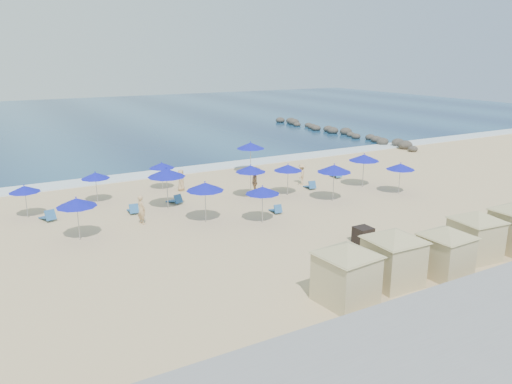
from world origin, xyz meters
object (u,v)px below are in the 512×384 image
at_px(cabana_1, 394,249).
at_px(umbrella_7, 251,169).
at_px(cabana_2, 446,245).
at_px(umbrella_1, 76,202).
at_px(umbrella_4, 162,165).
at_px(umbrella_11, 401,166).
at_px(umbrella_3, 205,187).
at_px(umbrella_10, 364,158).
at_px(umbrella_6, 262,190).
at_px(umbrella_2, 95,176).
at_px(umbrella_5, 166,173).
at_px(cabana_3, 476,228).
at_px(umbrella_0, 24,189).
at_px(umbrella_12, 288,168).
at_px(umbrella_9, 251,146).
at_px(beachgoer_3, 181,180).
at_px(beachgoer_1, 255,182).
at_px(beachgoer_2, 302,174).
at_px(umbrella_8, 334,168).
at_px(rock_jetty, 337,131).
at_px(cabana_0, 347,265).
at_px(trash_bin, 363,235).
at_px(beachgoer_0, 141,209).

distance_m(cabana_1, umbrella_7, 14.81).
distance_m(cabana_2, umbrella_1, 18.44).
xyz_separation_m(umbrella_4, umbrella_11, (14.21, -9.42, 0.16)).
xyz_separation_m(umbrella_3, umbrella_7, (4.86, 3.24, -0.12)).
height_order(cabana_2, umbrella_10, umbrella_10).
bearing_deg(umbrella_6, umbrella_7, 68.10).
bearing_deg(umbrella_2, umbrella_5, -45.53).
bearing_deg(umbrella_1, umbrella_4, 45.84).
height_order(umbrella_2, umbrella_10, umbrella_10).
height_order(cabana_1, cabana_3, cabana_1).
height_order(umbrella_0, umbrella_12, umbrella_12).
xyz_separation_m(umbrella_1, umbrella_9, (15.58, 9.06, 0.23)).
bearing_deg(umbrella_3, umbrella_12, 18.91).
bearing_deg(cabana_2, umbrella_10, 61.77).
xyz_separation_m(umbrella_3, beachgoer_3, (1.39, 7.40, -1.40)).
xyz_separation_m(cabana_1, umbrella_12, (3.87, 14.06, 0.39)).
height_order(cabana_2, umbrella_3, cabana_2).
xyz_separation_m(umbrella_0, umbrella_10, (22.64, -4.56, 0.42)).
distance_m(beachgoer_1, beachgoer_2, 4.58).
xyz_separation_m(umbrella_8, umbrella_12, (-1.82, 2.81, -0.29)).
relative_size(umbrella_7, umbrella_8, 0.91).
xyz_separation_m(rock_jetty, umbrella_3, (-28.11, -22.69, 1.82)).
xyz_separation_m(cabana_3, umbrella_7, (-4.23, 14.65, 0.53)).
height_order(umbrella_3, umbrella_6, umbrella_3).
xyz_separation_m(cabana_1, umbrella_5, (-4.60, 15.16, 0.79)).
relative_size(umbrella_1, umbrella_5, 0.88).
bearing_deg(umbrella_4, umbrella_6, -75.59).
xyz_separation_m(cabana_2, umbrella_3, (-6.24, 12.03, 0.72)).
relative_size(cabana_0, umbrella_4, 2.09).
relative_size(cabana_3, beachgoer_2, 2.67).
bearing_deg(cabana_0, umbrella_2, 105.81).
xyz_separation_m(umbrella_3, umbrella_6, (2.86, -1.72, -0.20)).
bearing_deg(umbrella_6, umbrella_3, 149.06).
height_order(cabana_0, beachgoer_2, cabana_0).
distance_m(trash_bin, cabana_3, 5.47).
bearing_deg(beachgoer_2, umbrella_5, -40.25).
xyz_separation_m(umbrella_1, umbrella_2, (2.43, 6.61, -0.23)).
height_order(trash_bin, cabana_2, cabana_2).
height_order(cabana_0, umbrella_1, cabana_0).
xyz_separation_m(umbrella_9, beachgoer_3, (-7.13, -2.39, -1.53)).
relative_size(trash_bin, cabana_2, 0.21).
relative_size(trash_bin, umbrella_9, 0.32).
distance_m(cabana_1, beachgoer_0, 14.89).
bearing_deg(cabana_1, rock_jetty, 54.35).
bearing_deg(umbrella_7, umbrella_3, -146.29).
bearing_deg(umbrella_8, umbrella_1, 176.58).
bearing_deg(umbrella_9, cabana_2, -95.96).
height_order(umbrella_9, umbrella_11, umbrella_9).
relative_size(rock_jetty, umbrella_10, 10.37).
distance_m(umbrella_1, umbrella_7, 12.18).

